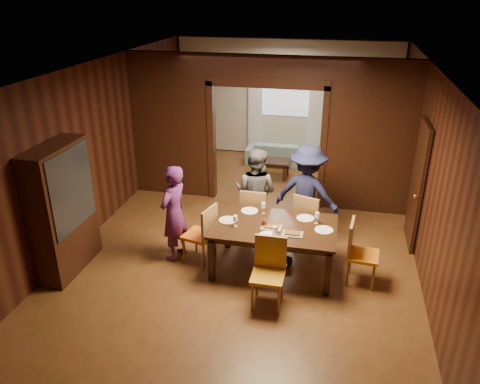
% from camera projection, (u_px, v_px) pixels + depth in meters
% --- Properties ---
extents(floor, '(9.00, 9.00, 0.00)m').
position_uv_depth(floor, '(249.00, 238.00, 8.17)').
color(floor, '#553118').
rests_on(floor, ground).
extents(ceiling, '(5.50, 9.00, 0.02)m').
position_uv_depth(ceiling, '(251.00, 69.00, 6.99)').
color(ceiling, silver).
rests_on(ceiling, room_walls).
extents(room_walls, '(5.52, 9.01, 2.90)m').
position_uv_depth(room_walls, '(269.00, 125.00, 9.24)').
color(room_walls, black).
rests_on(room_walls, floor).
extents(person_purple, '(0.52, 0.65, 1.57)m').
position_uv_depth(person_purple, '(174.00, 213.00, 7.30)').
color(person_purple, '#54205F').
rests_on(person_purple, floor).
extents(person_grey, '(0.90, 0.78, 1.60)m').
position_uv_depth(person_grey, '(256.00, 193.00, 7.99)').
color(person_grey, '#525057').
rests_on(person_grey, floor).
extents(person_navy, '(1.23, 0.88, 1.71)m').
position_uv_depth(person_navy, '(307.00, 194.00, 7.81)').
color(person_navy, '#151836').
rests_on(person_navy, floor).
extents(sofa, '(1.90, 0.76, 0.55)m').
position_uv_depth(sofa, '(285.00, 153.00, 11.47)').
color(sofa, '#7FA7A7').
rests_on(sofa, floor).
extents(serving_bowl, '(0.35, 0.35, 0.09)m').
position_uv_depth(serving_bowl, '(283.00, 220.00, 7.05)').
color(serving_bowl, black).
rests_on(serving_bowl, dining_table).
extents(dining_table, '(1.85, 1.15, 0.76)m').
position_uv_depth(dining_table, '(273.00, 247.00, 7.15)').
color(dining_table, black).
rests_on(dining_table, floor).
extents(coffee_table, '(0.80, 0.50, 0.40)m').
position_uv_depth(coffee_table, '(272.00, 168.00, 10.70)').
color(coffee_table, black).
rests_on(coffee_table, floor).
extents(chair_left, '(0.54, 0.54, 0.97)m').
position_uv_depth(chair_left, '(199.00, 233.00, 7.33)').
color(chair_left, orange).
rests_on(chair_left, floor).
extents(chair_right, '(0.48, 0.48, 0.97)m').
position_uv_depth(chair_right, '(363.00, 253.00, 6.79)').
color(chair_right, orange).
rests_on(chair_right, floor).
extents(chair_far_l, '(0.45, 0.45, 0.97)m').
position_uv_depth(chair_far_l, '(255.00, 213.00, 7.98)').
color(chair_far_l, '#CA5513').
rests_on(chair_far_l, floor).
extents(chair_far_r, '(0.55, 0.55, 0.97)m').
position_uv_depth(chair_far_r, '(310.00, 219.00, 7.78)').
color(chair_far_r, orange).
rests_on(chair_far_r, floor).
extents(chair_near, '(0.44, 0.44, 0.97)m').
position_uv_depth(chair_near, '(268.00, 274.00, 6.30)').
color(chair_near, '#C57B12').
rests_on(chair_near, floor).
extents(hutch, '(0.40, 1.20, 2.00)m').
position_uv_depth(hutch, '(63.00, 210.00, 6.93)').
color(hutch, black).
rests_on(hutch, floor).
extents(door_right, '(0.06, 0.90, 2.10)m').
position_uv_depth(door_right, '(417.00, 185.00, 7.65)').
color(door_right, black).
rests_on(door_right, floor).
extents(window_far, '(1.20, 0.03, 1.30)m').
position_uv_depth(window_far, '(286.00, 89.00, 11.44)').
color(window_far, silver).
rests_on(window_far, back_wall).
extents(curtain_left, '(0.35, 0.06, 2.40)m').
position_uv_depth(curtain_left, '(255.00, 106.00, 11.73)').
color(curtain_left, white).
rests_on(curtain_left, back_wall).
extents(curtain_right, '(0.35, 0.06, 2.40)m').
position_uv_depth(curtain_right, '(316.00, 110.00, 11.44)').
color(curtain_right, white).
rests_on(curtain_right, back_wall).
extents(plate_left, '(0.27, 0.27, 0.01)m').
position_uv_depth(plate_left, '(228.00, 220.00, 7.14)').
color(plate_left, silver).
rests_on(plate_left, dining_table).
extents(plate_far_l, '(0.27, 0.27, 0.01)m').
position_uv_depth(plate_far_l, '(250.00, 211.00, 7.43)').
color(plate_far_l, white).
rests_on(plate_far_l, dining_table).
extents(plate_far_r, '(0.27, 0.27, 0.01)m').
position_uv_depth(plate_far_r, '(305.00, 218.00, 7.20)').
color(plate_far_r, silver).
rests_on(plate_far_r, dining_table).
extents(plate_right, '(0.27, 0.27, 0.01)m').
position_uv_depth(plate_right, '(324.00, 230.00, 6.85)').
color(plate_right, white).
rests_on(plate_right, dining_table).
extents(plate_near, '(0.27, 0.27, 0.01)m').
position_uv_depth(plate_near, '(268.00, 236.00, 6.70)').
color(plate_near, white).
rests_on(plate_near, dining_table).
extents(platter_a, '(0.30, 0.20, 0.04)m').
position_uv_depth(platter_a, '(271.00, 227.00, 6.91)').
color(platter_a, gray).
rests_on(platter_a, dining_table).
extents(platter_b, '(0.30, 0.20, 0.04)m').
position_uv_depth(platter_b, '(292.00, 233.00, 6.73)').
color(platter_b, slate).
rests_on(platter_b, dining_table).
extents(wineglass_left, '(0.08, 0.08, 0.18)m').
position_uv_depth(wineglass_left, '(235.00, 221.00, 6.93)').
color(wineglass_left, white).
rests_on(wineglass_left, dining_table).
extents(wineglass_far, '(0.08, 0.08, 0.18)m').
position_uv_depth(wineglass_far, '(263.00, 208.00, 7.33)').
color(wineglass_far, silver).
rests_on(wineglass_far, dining_table).
extents(wineglass_right, '(0.08, 0.08, 0.18)m').
position_uv_depth(wineglass_right, '(317.00, 218.00, 7.02)').
color(wineglass_right, silver).
rests_on(wineglass_right, dining_table).
extents(tumbler, '(0.07, 0.07, 0.14)m').
position_uv_depth(tumbler, '(275.00, 231.00, 6.69)').
color(tumbler, white).
rests_on(tumbler, dining_table).
extents(condiment_jar, '(0.08, 0.08, 0.11)m').
position_uv_depth(condiment_jar, '(264.00, 223.00, 6.96)').
color(condiment_jar, '#4A2311').
rests_on(condiment_jar, dining_table).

